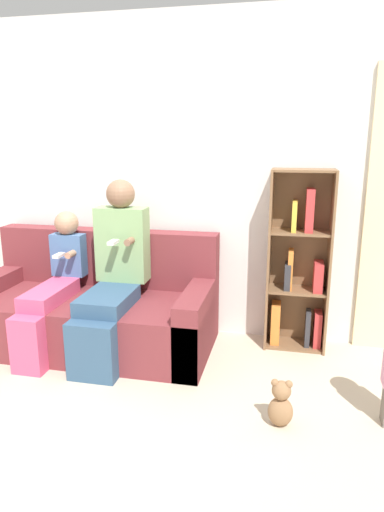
% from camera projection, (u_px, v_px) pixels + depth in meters
% --- Properties ---
extents(ground_plane, '(14.00, 14.00, 0.00)m').
position_uv_depth(ground_plane, '(90.00, 379.00, 3.14)').
color(ground_plane, beige).
extents(back_wall, '(10.00, 0.06, 2.55)m').
position_uv_depth(back_wall, '(133.00, 180.00, 3.78)').
color(back_wall, silver).
rests_on(back_wall, ground_plane).
extents(couch, '(1.87, 0.88, 0.88)m').
position_uv_depth(couch, '(95.00, 310.00, 3.62)').
color(couch, maroon).
rests_on(couch, ground_plane).
extents(adult_seated, '(0.40, 0.82, 1.31)m').
position_uv_depth(adult_seated, '(114.00, 269.00, 3.40)').
color(adult_seated, '#335170').
rests_on(adult_seated, ground_plane).
extents(child_seated, '(0.27, 0.84, 1.05)m').
position_uv_depth(child_seated, '(53.00, 284.00, 3.47)').
color(child_seated, '#DB4C75').
rests_on(child_seated, ground_plane).
extents(bookshelf, '(0.46, 0.27, 1.39)m').
position_uv_depth(bookshelf, '(299.00, 267.00, 3.52)').
color(bookshelf, brown).
rests_on(bookshelf, ground_plane).
extents(teddy_bear, '(0.14, 0.12, 0.29)m').
position_uv_depth(teddy_bear, '(281.00, 404.00, 2.60)').
color(teddy_bear, '#936B47').
rests_on(teddy_bear, ground_plane).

